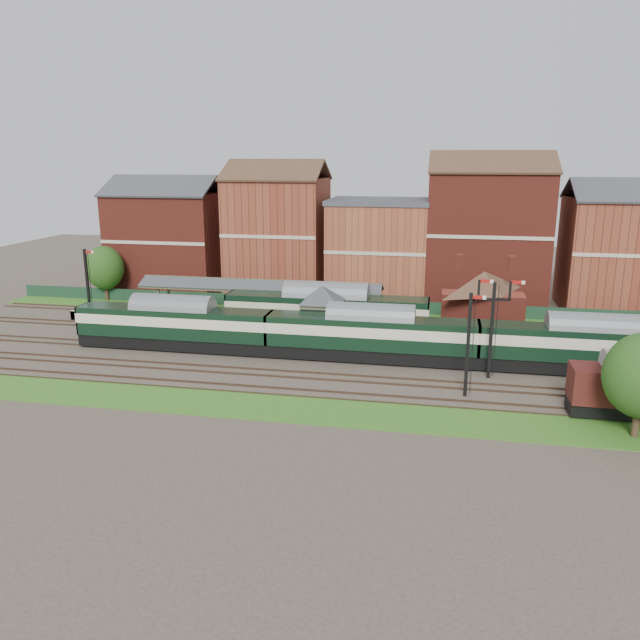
% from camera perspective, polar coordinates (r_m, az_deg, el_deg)
% --- Properties ---
extents(ground, '(160.00, 160.00, 0.00)m').
position_cam_1_polar(ground, '(56.01, 2.60, -3.63)').
color(ground, '#473D33').
rests_on(ground, ground).
extents(grass_back, '(90.00, 4.50, 0.06)m').
position_cam_1_polar(grass_back, '(71.25, 4.51, 0.37)').
color(grass_back, '#2D6619').
rests_on(grass_back, ground).
extents(grass_front, '(90.00, 5.00, 0.06)m').
position_cam_1_polar(grass_front, '(44.91, 0.31, -8.32)').
color(grass_front, '#2D6619').
rests_on(grass_front, ground).
extents(fence, '(90.00, 0.12, 1.50)m').
position_cam_1_polar(fence, '(73.01, 4.70, 1.30)').
color(fence, '#193823').
rests_on(fence, ground).
extents(platform, '(55.00, 3.40, 1.00)m').
position_cam_1_polar(platform, '(65.90, -0.44, -0.34)').
color(platform, '#2D2D2D').
rests_on(platform, ground).
extents(signal_box, '(5.40, 5.40, 6.00)m').
position_cam_1_polar(signal_box, '(58.68, 0.21, 0.49)').
color(signal_box, '#5F7150').
rests_on(signal_box, ground).
extents(brick_hut, '(3.20, 2.64, 2.94)m').
position_cam_1_polar(brick_hut, '(58.29, 7.96, -1.79)').
color(brick_hut, maroon).
rests_on(brick_hut, ground).
extents(station_building, '(8.10, 8.10, 5.90)m').
position_cam_1_polar(station_building, '(63.99, 14.65, 1.90)').
color(station_building, maroon).
rests_on(station_building, platform).
extents(canopy, '(26.00, 3.89, 4.08)m').
position_cam_1_polar(canopy, '(66.39, -5.54, 3.32)').
color(canopy, '#4B4B2F').
rests_on(canopy, platform).
extents(semaphore_bracket, '(3.60, 0.25, 8.18)m').
position_cam_1_polar(semaphore_bracket, '(51.95, 15.49, -0.29)').
color(semaphore_bracket, black).
rests_on(semaphore_bracket, ground).
extents(semaphore_platform_end, '(1.23, 0.25, 8.00)m').
position_cam_1_polar(semaphore_platform_end, '(72.62, -20.47, 3.09)').
color(semaphore_platform_end, black).
rests_on(semaphore_platform_end, ground).
extents(semaphore_siding, '(1.23, 0.25, 8.00)m').
position_cam_1_polar(semaphore_siding, '(47.62, 13.41, -2.10)').
color(semaphore_siding, black).
rests_on(semaphore_siding, ground).
extents(town_backdrop, '(69.00, 10.00, 16.00)m').
position_cam_1_polar(town_backdrop, '(78.74, 5.25, 6.90)').
color(town_backdrop, maroon).
rests_on(town_backdrop, ground).
extents(dmu_train, '(55.43, 2.91, 4.26)m').
position_cam_1_polar(dmu_train, '(55.04, 4.65, -1.28)').
color(dmu_train, black).
rests_on(dmu_train, ground).
extents(platform_railcar, '(20.15, 3.17, 4.64)m').
position_cam_1_polar(platform_railcar, '(61.93, 0.59, 0.77)').
color(platform_railcar, black).
rests_on(platform_railcar, ground).
extents(goods_van_a, '(6.18, 2.68, 3.75)m').
position_cam_1_polar(goods_van_a, '(47.91, 25.50, -5.62)').
color(goods_van_a, black).
rests_on(goods_van_a, ground).
extents(tree_back, '(4.73, 4.73, 6.91)m').
position_cam_1_polar(tree_back, '(82.63, -19.10, 4.54)').
color(tree_back, '#382619').
rests_on(tree_back, ground).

